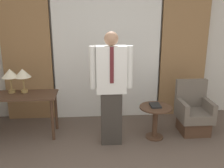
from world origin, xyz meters
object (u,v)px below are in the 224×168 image
(person, at_px, (111,85))
(side_table, at_px, (155,117))
(armchair, at_px, (193,114))
(book, at_px, (155,105))
(table_lamp_left, at_px, (10,74))
(table_lamp_right, at_px, (23,74))
(desk, at_px, (17,101))

(person, xyz_separation_m, side_table, (0.74, 0.12, -0.59))
(side_table, bearing_deg, armchair, 14.12)
(side_table, height_order, book, book)
(table_lamp_left, xyz_separation_m, table_lamp_right, (0.20, 0.00, 0.00))
(table_lamp_left, bearing_deg, side_table, -8.74)
(person, bearing_deg, desk, 166.34)
(table_lamp_right, distance_m, armchair, 2.98)
(table_lamp_left, xyz_separation_m, book, (2.36, -0.34, -0.48))
(table_lamp_left, distance_m, person, 1.70)
(armchair, distance_m, side_table, 0.74)
(person, relative_size, side_table, 3.20)
(armchair, xyz_separation_m, book, (-0.72, -0.16, 0.24))
(table_lamp_right, height_order, book, table_lamp_right)
(person, bearing_deg, table_lamp_right, 161.38)
(side_table, bearing_deg, person, -170.95)
(desk, relative_size, side_table, 2.34)
(desk, xyz_separation_m, table_lamp_right, (0.10, 0.11, 0.43))
(person, relative_size, book, 7.75)
(table_lamp_left, distance_m, table_lamp_right, 0.20)
(desk, height_order, person, person)
(table_lamp_left, xyz_separation_m, armchair, (3.08, -0.18, -0.72))
(person, relative_size, armchair, 1.97)
(table_lamp_right, height_order, side_table, table_lamp_right)
(table_lamp_left, distance_m, armchair, 3.17)
(armchair, bearing_deg, side_table, -165.88)
(table_lamp_right, bearing_deg, person, -18.62)
(table_lamp_left, bearing_deg, table_lamp_right, 0.00)
(table_lamp_right, distance_m, person, 1.51)
(table_lamp_right, relative_size, side_table, 0.73)
(side_table, bearing_deg, desk, 173.59)
(book, bearing_deg, desk, 174.15)
(book, bearing_deg, side_table, -76.74)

